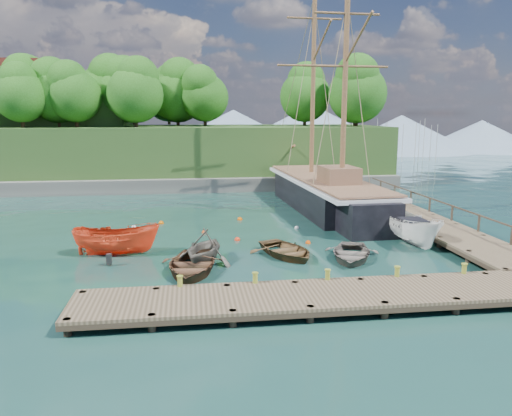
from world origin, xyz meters
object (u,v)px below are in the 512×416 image
Objects in this scene: rowboat_3 at (351,259)px; schooner at (325,196)px; rowboat_2 at (286,256)px; motorboat_orange at (117,254)px; rowboat_0 at (191,272)px; cabin_boat_white at (412,244)px; rowboat_1 at (204,263)px.

schooner is at bearing 100.59° from rowboat_3.
rowboat_2 is 8.93m from motorboat_orange.
rowboat_0 is 12.99m from cabin_boat_white.
rowboat_0 is 0.89× the size of cabin_boat_white.
rowboat_2 is (4.30, 0.64, 0.00)m from rowboat_1.
rowboat_3 is at bearing -96.54° from motorboat_orange.
motorboat_orange is (-3.87, 3.55, 0.00)m from rowboat_0.
rowboat_3 is 13.58m from schooner.
rowboat_3 is at bearing 14.71° from rowboat_0.
motorboat_orange is 16.39m from cabin_boat_white.
rowboat_3 is at bearing 19.92° from rowboat_1.
motorboat_orange is at bearing 177.05° from rowboat_1.
rowboat_0 reaches higher than rowboat_3.
rowboat_0 is 1.12× the size of rowboat_2.
rowboat_0 is 1.15× the size of rowboat_3.
motorboat_orange reaches higher than rowboat_2.
cabin_boat_white is (16.39, -0.07, 0.00)m from motorboat_orange.
rowboat_0 is 1.54m from rowboat_1.
rowboat_1 is 12.06m from cabin_boat_white.
rowboat_1 reaches higher than motorboat_orange.
rowboat_2 is at bearing -176.72° from rowboat_3.
cabin_boat_white reaches higher than motorboat_orange.
motorboat_orange is 0.89× the size of cabin_boat_white.
rowboat_0 is 17.81m from schooner.
motorboat_orange is at bearing -145.40° from schooner.
rowboat_1 is 7.47m from rowboat_3.
rowboat_3 is at bearing -156.05° from cabin_boat_white.
rowboat_2 is 0.90× the size of motorboat_orange.
rowboat_1 is 16.30m from schooner.
rowboat_0 is 1.32× the size of rowboat_1.
rowboat_3 is 0.15× the size of schooner.
rowboat_0 is at bearing -127.39° from motorboat_orange.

